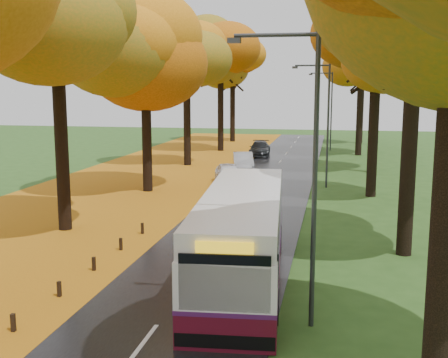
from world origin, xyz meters
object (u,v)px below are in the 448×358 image
(car_white, at_px, (228,174))
(car_silver, at_px, (243,162))
(streetlamp_near, at_px, (306,158))
(streetlamp_far, at_px, (329,105))
(streetlamp_mid, at_px, (324,116))
(car_dark, at_px, (260,149))
(bus, at_px, (242,233))

(car_white, xyz_separation_m, car_silver, (0.00, 6.10, 0.02))
(streetlamp_near, relative_size, streetlamp_far, 1.00)
(streetlamp_mid, bearing_deg, car_silver, 136.10)
(streetlamp_far, relative_size, car_dark, 1.73)
(streetlamp_near, distance_m, streetlamp_far, 44.00)
(streetlamp_mid, bearing_deg, bus, -97.00)
(car_white, bearing_deg, car_dark, 72.65)
(streetlamp_mid, distance_m, streetlamp_far, 22.00)
(bus, relative_size, car_dark, 2.50)
(bus, xyz_separation_m, car_white, (-4.02, 18.47, -0.87))
(car_silver, bearing_deg, streetlamp_far, 56.27)
(streetlamp_mid, bearing_deg, streetlamp_far, 90.00)
(car_dark, bearing_deg, streetlamp_near, -84.71)
(car_silver, height_order, car_dark, car_silver)
(streetlamp_mid, height_order, car_dark, streetlamp_mid)
(car_silver, relative_size, car_dark, 0.93)
(streetlamp_near, height_order, streetlamp_far, same)
(streetlamp_near, bearing_deg, car_silver, 102.65)
(streetlamp_near, distance_m, car_silver, 29.03)
(streetlamp_mid, xyz_separation_m, bus, (-2.27, -18.51, -3.11))
(streetlamp_far, bearing_deg, car_white, -105.95)
(streetlamp_near, xyz_separation_m, car_dark, (-6.30, 37.88, -4.00))
(bus, height_order, car_dark, bus)
(streetlamp_far, relative_size, car_white, 1.97)
(streetlamp_mid, height_order, car_white, streetlamp_mid)
(streetlamp_near, distance_m, bus, 5.19)
(streetlamp_near, height_order, streetlamp_mid, same)
(streetlamp_far, height_order, bus, streetlamp_far)
(car_white, height_order, car_dark, car_white)
(streetlamp_mid, relative_size, bus, 0.69)
(bus, bearing_deg, car_white, 97.34)
(streetlamp_near, bearing_deg, car_dark, 99.44)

